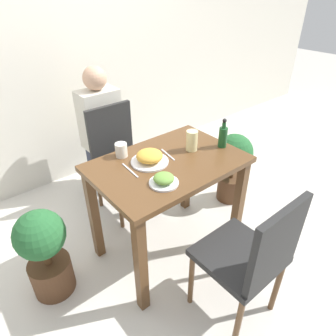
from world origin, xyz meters
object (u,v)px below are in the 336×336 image
food_plate (150,157)px  juice_glass (192,141)px  chair_far (119,154)px  potted_plant_left (45,251)px  potted_plant_right (233,162)px  chair_near (252,256)px  person_figure (102,132)px  sauce_bottle (223,136)px  drink_cup (121,150)px  side_plate (164,180)px

food_plate → juice_glass: size_ratio=1.71×
chair_far → potted_plant_left: size_ratio=1.42×
potted_plant_right → chair_near: bearing=-135.9°
chair_far → potted_plant_left: 0.98m
potted_plant_left → person_figure: bearing=43.1°
sauce_bottle → person_figure: size_ratio=0.18×
potted_plant_left → drink_cup: bearing=4.0°
sauce_bottle → side_plate: bearing=-171.3°
chair_near → sauce_bottle: 0.83m
chair_far → side_plate: bearing=-103.5°
food_plate → juice_glass: 0.32m
chair_near → potted_plant_right: chair_near is taller
food_plate → side_plate: size_ratio=1.41×
potted_plant_left → person_figure: (0.88, 0.83, 0.23)m
chair_far → juice_glass: (0.19, -0.66, 0.32)m
sauce_bottle → potted_plant_right: sauce_bottle is taller
food_plate → potted_plant_left: (-0.72, 0.14, -0.46)m
drink_cup → juice_glass: (0.41, -0.23, 0.02)m
chair_far → food_plate: chair_far is taller
chair_near → side_plate: chair_near is taller
chair_near → potted_plant_left: bearing=-48.5°
chair_near → food_plate: (-0.09, 0.77, 0.29)m
juice_glass → potted_plant_right: 0.77m
drink_cup → potted_plant_left: size_ratio=0.14×
sauce_bottle → potted_plant_left: bearing=166.9°
side_plate → person_figure: bearing=78.6°
juice_glass → person_figure: 1.06m
chair_near → chair_far: 1.38m
drink_cup → juice_glass: 0.47m
potted_plant_left → juice_glass: bearing=-10.2°
potted_plant_left → chair_near: bearing=-48.5°
potted_plant_left → potted_plant_right: size_ratio=0.98×
chair_near → potted_plant_right: bearing=-135.9°
potted_plant_right → person_figure: person_figure is taller
potted_plant_right → person_figure: size_ratio=0.56×
drink_cup → sauce_bottle: 0.69m
drink_cup → juice_glass: juice_glass is taller
juice_glass → person_figure: size_ratio=0.12×
chair_near → drink_cup: 1.02m
chair_far → food_plate: size_ratio=3.80×
drink_cup → person_figure: size_ratio=0.08×
chair_far → side_plate: size_ratio=5.34×
chair_far → potted_plant_right: bearing=-35.0°
sauce_bottle → person_figure: (-0.35, 1.11, -0.27)m
side_plate → potted_plant_right: 1.13m
chair_near → person_figure: (0.08, 1.74, 0.06)m
sauce_bottle → potted_plant_left: size_ratio=0.32×
drink_cup → potted_plant_right: drink_cup is taller
chair_near → side_plate: bearing=-72.6°
drink_cup → sauce_bottle: sauce_bottle is taller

